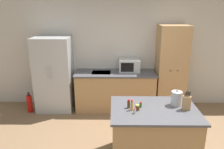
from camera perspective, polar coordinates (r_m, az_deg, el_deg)
wall_back at (r=5.40m, az=5.28°, el=5.49°), size 7.20×0.06×2.60m
refrigerator at (r=5.33m, az=-14.83°, el=0.08°), size 0.83×0.70×1.75m
back_counter at (r=5.29m, az=0.86°, el=-4.20°), size 1.90×0.69×0.92m
pantry_cabinet at (r=5.30m, az=15.06°, el=1.47°), size 0.65×0.63×2.02m
kitchen_island at (r=3.66m, az=10.58°, el=-15.19°), size 1.33×0.96×0.92m
microwave at (r=5.21m, az=4.53°, el=2.45°), size 0.49×0.40×0.30m
knife_block at (r=3.49m, az=18.90°, el=-6.97°), size 0.11×0.07×0.30m
spice_bottle_tall_dark at (r=3.32m, az=5.19°, el=-8.05°), size 0.04×0.04×0.17m
spice_bottle_short_red at (r=3.39m, az=4.38°, el=-7.68°), size 0.05×0.05×0.14m
spice_bottle_amber_oil at (r=3.34m, az=6.64°, el=-8.58°), size 0.06×0.06×0.09m
spice_bottle_green_herb at (r=3.44m, az=7.51°, el=-7.82°), size 0.04×0.04×0.08m
spice_bottle_pale_salt at (r=3.24m, az=5.98°, el=-9.46°), size 0.04×0.04×0.08m
kettle at (r=3.59m, az=16.47°, el=-6.00°), size 0.17×0.17×0.25m
fire_extinguisher at (r=5.55m, az=-20.73°, el=-7.05°), size 0.12×0.12×0.49m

